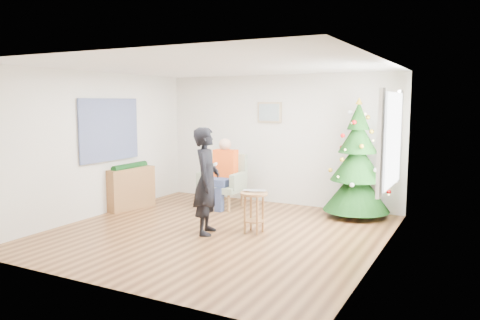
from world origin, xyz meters
The scene contains 19 objects.
floor centered at (0.00, 0.00, 0.00)m, with size 5.00×5.00×0.00m, color brown.
ceiling centered at (0.00, 0.00, 2.60)m, with size 5.00×5.00×0.00m, color white.
wall_back centered at (0.00, 2.50, 1.30)m, with size 5.00×5.00×0.00m, color silver.
wall_front centered at (0.00, -2.50, 1.30)m, with size 5.00×5.00×0.00m, color silver.
wall_left centered at (-2.50, 0.00, 1.30)m, with size 5.00×5.00×0.00m, color silver.
wall_right centered at (2.50, 0.00, 1.30)m, with size 5.00×5.00×0.00m, color silver.
window_panel centered at (2.47, 1.00, 1.50)m, with size 0.04×1.30×1.40m, color white.
curtains centered at (2.44, 1.00, 1.50)m, with size 0.05×1.75×1.50m.
christmas_tree centered at (1.70, 2.07, 0.97)m, with size 1.19×1.19×2.15m.
stool centered at (0.53, 0.26, 0.33)m, with size 0.43×0.43×0.65m.
laptop centered at (0.53, 0.26, 0.66)m, with size 0.36×0.23×0.03m, color silver.
armchair centered at (-0.81, 1.64, 0.38)m, with size 0.85×0.78×1.03m.
seated_person centered at (-0.81, 1.58, 0.70)m, with size 0.46×0.66×1.35m.
standing_man centered at (-0.11, -0.12, 0.84)m, with size 0.61×0.40×1.67m, color black.
game_controller centered at (0.06, -0.15, 1.12)m, with size 0.04×0.13×0.04m, color white.
console centered at (-2.33, 0.67, 0.40)m, with size 0.30×1.00×0.80m, color brown.
garland centered at (-2.33, 0.67, 0.82)m, with size 0.14×0.14×0.90m, color black.
tapestry centered at (-2.46, 0.30, 1.55)m, with size 0.03×1.50×1.15m, color black.
framed_picture centered at (-0.20, 2.46, 1.85)m, with size 0.52×0.05×0.42m.
Camera 1 is at (3.67, -6.24, 2.06)m, focal length 35.00 mm.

